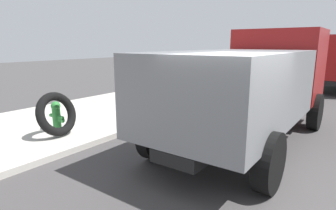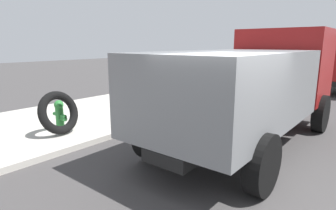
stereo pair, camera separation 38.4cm
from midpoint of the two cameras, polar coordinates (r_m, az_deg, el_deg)
name	(u,v)px [view 2 (the right image)]	position (r m, az deg, el deg)	size (l,w,h in m)	color
ground_plane	(242,192)	(5.42, 16.90, -16.48)	(80.00, 80.00, 0.00)	#423F3F
sidewalk_curb	(51,124)	(9.65, -21.56, -3.53)	(36.00, 5.00, 0.15)	#BCB7AD
fire_hydrant	(60,113)	(8.65, -19.91, -1.63)	(0.26, 0.59, 0.83)	#2D8438
loose_tire	(59,113)	(8.06, -19.98, -1.46)	(1.19, 1.19, 0.23)	black
dump_truck_gray	(254,82)	(7.64, 18.38, 4.52)	(7.00, 2.81, 3.00)	slate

